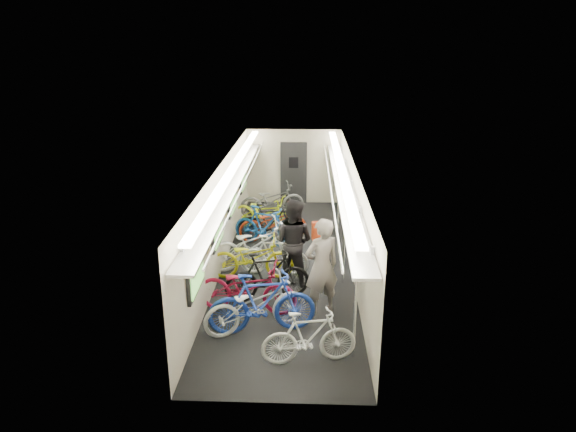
# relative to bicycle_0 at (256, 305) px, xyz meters

# --- Properties ---
(train_car_shell) EXTENTS (10.00, 10.00, 10.00)m
(train_car_shell) POSITION_rel_bicycle_0_xyz_m (0.08, 3.72, 1.15)
(train_car_shell) COLOR black
(train_car_shell) RESTS_ON ground
(bicycle_0) EXTENTS (2.04, 1.42, 1.02)m
(bicycle_0) POSITION_rel_bicycle_0_xyz_m (0.00, 0.00, 0.00)
(bicycle_0) COLOR silver
(bicycle_0) RESTS_ON ground
(bicycle_1) EXTENTS (2.01, 0.90, 1.17)m
(bicycle_1) POSITION_rel_bicycle_0_xyz_m (0.12, -0.07, 0.07)
(bicycle_1) COLOR #1D3DAF
(bicycle_1) RESTS_ON ground
(bicycle_2) EXTENTS (2.03, 0.97, 1.03)m
(bicycle_2) POSITION_rel_bicycle_0_xyz_m (-0.24, 0.67, 0.00)
(bicycle_2) COLOR maroon
(bicycle_2) RESTS_ON ground
(bicycle_3) EXTENTS (1.82, 0.95, 1.05)m
(bicycle_3) POSITION_rel_bicycle_0_xyz_m (0.12, 1.18, 0.02)
(bicycle_3) COLOR black
(bicycle_3) RESTS_ON ground
(bicycle_4) EXTENTS (1.89, 0.74, 0.98)m
(bicycle_4) POSITION_rel_bicycle_0_xyz_m (-0.31, 2.20, -0.02)
(bicycle_4) COLOR #D1C813
(bicycle_4) RESTS_ON ground
(bicycle_5) EXTENTS (1.58, 0.56, 0.93)m
(bicycle_5) POSITION_rel_bicycle_0_xyz_m (0.17, 2.40, -0.04)
(bicycle_5) COLOR white
(bicycle_5) RESTS_ON ground
(bicycle_6) EXTENTS (2.26, 1.52, 1.12)m
(bicycle_6) POSITION_rel_bicycle_0_xyz_m (-0.31, 2.80, 0.05)
(bicycle_6) COLOR silver
(bicycle_6) RESTS_ON ground
(bicycle_7) EXTENTS (1.80, 1.17, 1.05)m
(bicycle_7) POSITION_rel_bicycle_0_xyz_m (-0.19, 4.11, 0.02)
(bicycle_7) COLOR #174B8D
(bicycle_7) RESTS_ON ground
(bicycle_8) EXTENTS (1.93, 1.12, 0.96)m
(bicycle_8) POSITION_rel_bicycle_0_xyz_m (0.00, 4.54, -0.03)
(bicycle_8) COLOR maroon
(bicycle_8) RESTS_ON ground
(bicycle_9) EXTENTS (1.73, 0.56, 1.03)m
(bicycle_9) POSITION_rel_bicycle_0_xyz_m (-0.06, 4.46, 0.00)
(bicycle_9) COLOR black
(bicycle_9) RESTS_ON ground
(bicycle_10) EXTENTS (1.99, 1.35, 0.99)m
(bicycle_10) POSITION_rel_bicycle_0_xyz_m (-0.30, 5.33, -0.01)
(bicycle_10) COLOR #D6E815
(bicycle_10) RESTS_ON ground
(bicycle_11) EXTENTS (1.61, 0.71, 0.94)m
(bicycle_11) POSITION_rel_bicycle_0_xyz_m (0.96, -0.97, -0.04)
(bicycle_11) COLOR white
(bicycle_11) RESTS_ON ground
(bicycle_12) EXTENTS (2.07, 1.22, 1.03)m
(bicycle_12) POSITION_rel_bicycle_0_xyz_m (-0.16, 6.50, 0.00)
(bicycle_12) COLOR slate
(bicycle_12) RESTS_ON ground
(passenger_near) EXTENTS (0.83, 0.72, 1.91)m
(passenger_near) POSITION_rel_bicycle_0_xyz_m (1.19, 0.74, 0.45)
(passenger_near) COLOR slate
(passenger_near) RESTS_ON ground
(passenger_mid) EXTENTS (1.12, 1.02, 1.88)m
(passenger_mid) POSITION_rel_bicycle_0_xyz_m (0.60, 2.04, 0.43)
(passenger_mid) COLOR black
(passenger_mid) RESTS_ON ground
(backpack) EXTENTS (0.28, 0.18, 0.38)m
(backpack) POSITION_rel_bicycle_0_xyz_m (1.13, 1.81, 0.77)
(backpack) COLOR #A52D10
(backpack) RESTS_ON passenger_near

